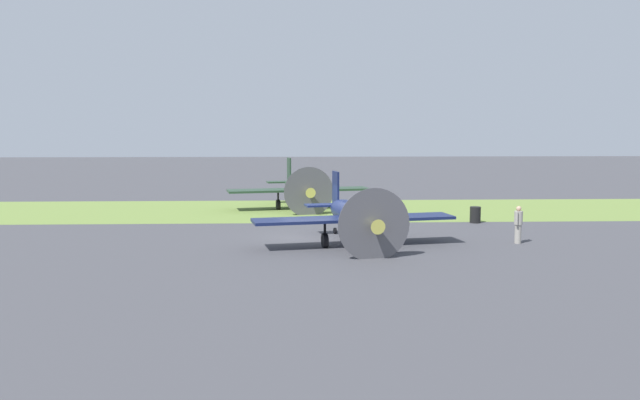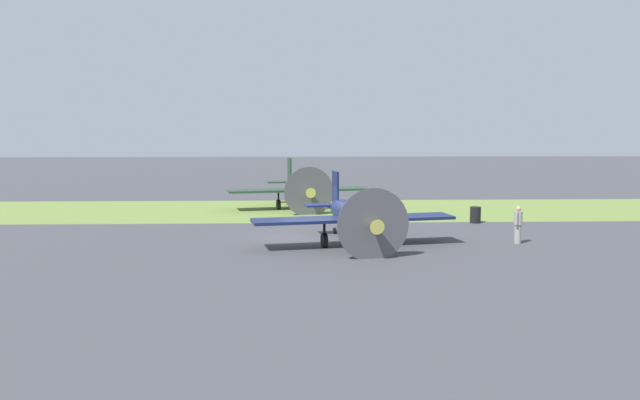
{
  "view_description": "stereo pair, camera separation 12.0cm",
  "coord_description": "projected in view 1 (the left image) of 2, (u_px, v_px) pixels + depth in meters",
  "views": [
    {
      "loc": [
        0.74,
        31.86,
        5.48
      ],
      "look_at": [
        -0.72,
        -4.78,
        1.29
      ],
      "focal_mm": 37.48,
      "sensor_mm": 36.0,
      "label": 1
    },
    {
      "loc": [
        0.62,
        31.86,
        5.48
      ],
      "look_at": [
        -0.72,
        -4.78,
        1.29
      ],
      "focal_mm": 37.48,
      "sensor_mm": 36.0,
      "label": 2
    }
  ],
  "objects": [
    {
      "name": "ground_plane",
      "position": [
        309.0,
        238.0,
        32.28
      ],
      "size": [
        160.0,
        160.0,
        0.0
      ],
      "primitive_type": "plane",
      "color": "#424247"
    },
    {
      "name": "grass_verge",
      "position": [
        305.0,
        210.0,
        42.53
      ],
      "size": [
        120.0,
        11.0,
        0.01
      ],
      "primitive_type": "cube",
      "color": "olive",
      "rests_on": "ground"
    },
    {
      "name": "ground_crew_chief",
      "position": [
        518.0,
        224.0,
        30.67
      ],
      "size": [
        0.4,
        0.54,
        1.73
      ],
      "rotation": [
        0.0,
        0.0,
        0.98
      ],
      "color": "#9E998E",
      "rests_on": "ground"
    },
    {
      "name": "fuel_drum",
      "position": [
        475.0,
        215.0,
        37.11
      ],
      "size": [
        0.6,
        0.6,
        0.9
      ],
      "primitive_type": "cylinder",
      "color": "black",
      "rests_on": "ground"
    },
    {
      "name": "airplane_wingman",
      "position": [
        298.0,
        187.0,
        43.31
      ],
      "size": [
        9.31,
        7.43,
        3.29
      ],
      "rotation": [
        0.0,
        0.0,
        0.2
      ],
      "color": "#233D28",
      "rests_on": "ground"
    },
    {
      "name": "airplane_lead",
      "position": [
        353.0,
        215.0,
        30.19
      ],
      "size": [
        9.3,
        7.42,
        3.29
      ],
      "rotation": [
        0.0,
        0.0,
        0.19
      ],
      "color": "#141E47",
      "rests_on": "ground"
    }
  ]
}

